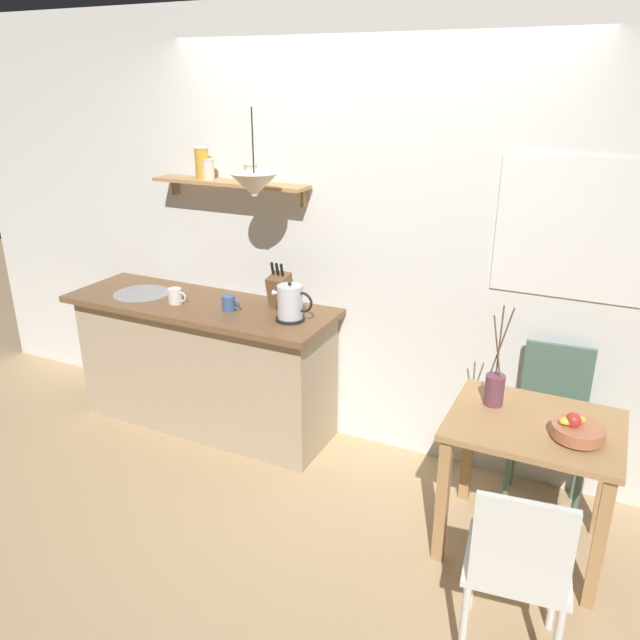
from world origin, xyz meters
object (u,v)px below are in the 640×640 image
at_px(knife_block, 280,290).
at_px(coffee_mug_spare, 229,303).
at_px(electric_kettle, 290,303).
at_px(dining_table, 532,447).
at_px(coffee_mug_by_sink, 176,296).
at_px(dining_chair_near, 518,565).
at_px(pendant_lamp, 254,185).
at_px(twig_vase, 495,388).
at_px(fruit_bowl, 577,430).
at_px(dining_chair_far, 550,422).

bearing_deg(knife_block, coffee_mug_spare, -143.54).
bearing_deg(electric_kettle, dining_table, -10.79).
relative_size(electric_kettle, coffee_mug_by_sink, 2.02).
height_order(dining_chair_near, electric_kettle, electric_kettle).
distance_m(knife_block, pendant_lamp, 0.72).
height_order(twig_vase, coffee_mug_spare, twig_vase).
height_order(dining_chair_near, twig_vase, twig_vase).
bearing_deg(coffee_mug_by_sink, knife_block, 19.42).
height_order(knife_block, coffee_mug_spare, knife_block).
distance_m(fruit_bowl, knife_block, 1.92).
relative_size(twig_vase, pendant_lamp, 1.11).
bearing_deg(coffee_mug_spare, fruit_bowl, -9.13).
bearing_deg(dining_chair_far, coffee_mug_by_sink, -175.05).
distance_m(dining_chair_near, coffee_mug_by_sink, 2.59).
distance_m(twig_vase, pendant_lamp, 1.70).
bearing_deg(pendant_lamp, electric_kettle, 17.89).
xyz_separation_m(twig_vase, knife_block, (-1.43, 0.36, 0.20)).
bearing_deg(dining_table, electric_kettle, 169.21).
bearing_deg(knife_block, pendant_lamp, -94.59).
bearing_deg(fruit_bowl, knife_block, 163.92).
xyz_separation_m(dining_chair_far, twig_vase, (-0.26, -0.34, 0.30)).
xyz_separation_m(coffee_mug_by_sink, coffee_mug_spare, (0.39, 0.04, -0.00)).
relative_size(dining_table, twig_vase, 1.50).
height_order(dining_table, fruit_bowl, fruit_bowl).
xyz_separation_m(electric_kettle, coffee_mug_by_sink, (-0.81, -0.06, -0.06)).
bearing_deg(dining_table, pendant_lamp, 172.39).
bearing_deg(pendant_lamp, dining_table, -7.61).
relative_size(coffee_mug_by_sink, pendant_lamp, 0.27).
bearing_deg(dining_chair_near, coffee_mug_spare, 153.12).
height_order(electric_kettle, coffee_mug_by_sink, electric_kettle).
height_order(dining_table, electric_kettle, electric_kettle).
bearing_deg(coffee_mug_by_sink, electric_kettle, 3.91).
bearing_deg(dining_chair_far, fruit_bowl, -73.98).
relative_size(coffee_mug_by_sink, coffee_mug_spare, 1.05).
height_order(dining_chair_far, twig_vase, twig_vase).
xyz_separation_m(electric_kettle, knife_block, (-0.17, 0.17, 0.01)).
bearing_deg(pendant_lamp, dining_chair_far, 6.89).
relative_size(electric_kettle, knife_block, 0.88).
distance_m(electric_kettle, knife_block, 0.24).
distance_m(coffee_mug_spare, pendant_lamp, 0.79).
height_order(dining_chair_near, coffee_mug_spare, coffee_mug_spare).
bearing_deg(knife_block, fruit_bowl, -16.08).
height_order(electric_kettle, coffee_mug_spare, electric_kettle).
distance_m(dining_chair_far, fruit_bowl, 0.58).
distance_m(electric_kettle, pendant_lamp, 0.72).
xyz_separation_m(twig_vase, electric_kettle, (-1.26, 0.19, 0.19)).
distance_m(dining_chair_far, coffee_mug_by_sink, 2.39).
xyz_separation_m(dining_chair_far, coffee_mug_by_sink, (-2.34, -0.20, 0.44)).
relative_size(dining_chair_near, electric_kettle, 3.30).
relative_size(dining_chair_near, dining_chair_far, 0.94).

